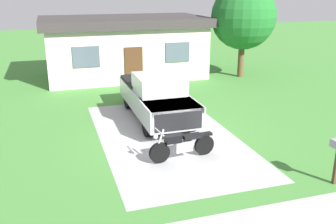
% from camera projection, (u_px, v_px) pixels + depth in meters
% --- Properties ---
extents(ground_plane, '(80.00, 80.00, 0.00)m').
position_uv_depth(ground_plane, '(167.00, 136.00, 13.74)').
color(ground_plane, '#448338').
extents(driveway_pad, '(4.75, 8.69, 0.01)m').
position_uv_depth(driveway_pad, '(167.00, 136.00, 13.74)').
color(driveway_pad, '#A9A9A9').
rests_on(driveway_pad, ground).
extents(motorcycle, '(2.21, 0.70, 1.09)m').
position_uv_depth(motorcycle, '(182.00, 145.00, 11.82)').
color(motorcycle, black).
rests_on(motorcycle, ground).
extents(pickup_truck, '(2.00, 5.63, 1.90)m').
position_uv_depth(pickup_truck, '(156.00, 95.00, 15.44)').
color(pickup_truck, black).
rests_on(pickup_truck, ground).
extents(shade_tree, '(3.77, 3.77, 5.42)m').
position_uv_depth(shade_tree, '(244.00, 17.00, 21.88)').
color(shade_tree, brown).
rests_on(shade_tree, ground).
extents(neighbor_house, '(9.60, 5.60, 3.50)m').
position_uv_depth(neighbor_house, '(124.00, 46.00, 22.68)').
color(neighbor_house, beige).
rests_on(neighbor_house, ground).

